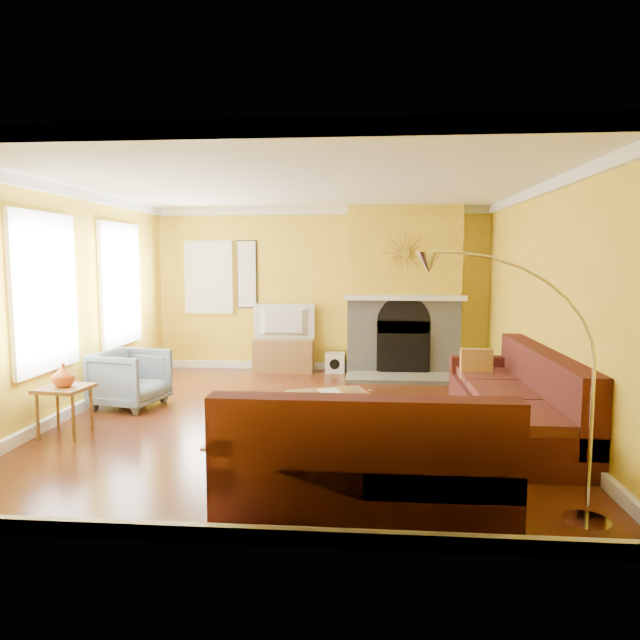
# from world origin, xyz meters

# --- Properties ---
(floor) EXTENTS (5.50, 6.00, 0.02)m
(floor) POSITION_xyz_m (0.00, 0.00, -0.01)
(floor) COLOR #602B14
(floor) RESTS_ON ground
(ceiling) EXTENTS (5.50, 6.00, 0.02)m
(ceiling) POSITION_xyz_m (0.00, 0.00, 2.71)
(ceiling) COLOR white
(ceiling) RESTS_ON ground
(wall_back) EXTENTS (5.50, 0.02, 2.70)m
(wall_back) POSITION_xyz_m (0.00, 3.01, 1.35)
(wall_back) COLOR gold
(wall_back) RESTS_ON ground
(wall_front) EXTENTS (5.50, 0.02, 2.70)m
(wall_front) POSITION_xyz_m (0.00, -3.01, 1.35)
(wall_front) COLOR gold
(wall_front) RESTS_ON ground
(wall_left) EXTENTS (0.02, 6.00, 2.70)m
(wall_left) POSITION_xyz_m (-2.76, 0.00, 1.35)
(wall_left) COLOR gold
(wall_left) RESTS_ON ground
(wall_right) EXTENTS (0.02, 6.00, 2.70)m
(wall_right) POSITION_xyz_m (2.76, 0.00, 1.35)
(wall_right) COLOR gold
(wall_right) RESTS_ON ground
(baseboard) EXTENTS (5.50, 6.00, 0.12)m
(baseboard) POSITION_xyz_m (0.00, 0.00, 0.06)
(baseboard) COLOR white
(baseboard) RESTS_ON floor
(crown_molding) EXTENTS (5.50, 6.00, 0.12)m
(crown_molding) POSITION_xyz_m (0.00, 0.00, 2.64)
(crown_molding) COLOR white
(crown_molding) RESTS_ON ceiling
(window_left_near) EXTENTS (0.06, 1.22, 1.72)m
(window_left_near) POSITION_xyz_m (-2.72, 1.30, 1.50)
(window_left_near) COLOR white
(window_left_near) RESTS_ON wall_left
(window_left_far) EXTENTS (0.06, 1.22, 1.72)m
(window_left_far) POSITION_xyz_m (-2.72, -0.60, 1.50)
(window_left_far) COLOR white
(window_left_far) RESTS_ON wall_left
(window_back) EXTENTS (0.82, 0.06, 1.22)m
(window_back) POSITION_xyz_m (-1.90, 2.96, 1.55)
(window_back) COLOR white
(window_back) RESTS_ON wall_back
(wall_art) EXTENTS (0.34, 0.04, 1.14)m
(wall_art) POSITION_xyz_m (-1.25, 2.97, 1.60)
(wall_art) COLOR white
(wall_art) RESTS_ON wall_back
(fireplace) EXTENTS (1.80, 0.40, 2.70)m
(fireplace) POSITION_xyz_m (1.35, 2.80, 1.35)
(fireplace) COLOR gray
(fireplace) RESTS_ON floor
(mantel) EXTENTS (1.92, 0.22, 0.08)m
(mantel) POSITION_xyz_m (1.35, 2.56, 1.25)
(mantel) COLOR white
(mantel) RESTS_ON fireplace
(hearth) EXTENTS (1.80, 0.70, 0.06)m
(hearth) POSITION_xyz_m (1.35, 2.25, 0.03)
(hearth) COLOR gray
(hearth) RESTS_ON floor
(sunburst) EXTENTS (0.70, 0.04, 0.70)m
(sunburst) POSITION_xyz_m (1.35, 2.57, 1.95)
(sunburst) COLOR olive
(sunburst) RESTS_ON fireplace
(rug) EXTENTS (2.40, 1.80, 0.02)m
(rug) POSITION_xyz_m (0.35, -0.30, 0.01)
(rug) COLOR beige
(rug) RESTS_ON floor
(sectional_sofa) EXTENTS (3.10, 3.70, 0.90)m
(sectional_sofa) POSITION_xyz_m (1.20, -0.85, 0.45)
(sectional_sofa) COLOR #471916
(sectional_sofa) RESTS_ON floor
(coffee_table) EXTENTS (1.16, 1.16, 0.36)m
(coffee_table) POSITION_xyz_m (0.40, -0.35, 0.18)
(coffee_table) COLOR white
(coffee_table) RESTS_ON floor
(media_console) EXTENTS (0.98, 0.44, 0.54)m
(media_console) POSITION_xyz_m (-0.60, 2.75, 0.27)
(media_console) COLOR olive
(media_console) RESTS_ON floor
(tv) EXTENTS (1.01, 0.19, 0.58)m
(tv) POSITION_xyz_m (-0.60, 2.75, 0.83)
(tv) COLOR black
(tv) RESTS_ON media_console
(subwoofer) EXTENTS (0.31, 0.31, 0.31)m
(subwoofer) POSITION_xyz_m (0.25, 2.78, 0.16)
(subwoofer) COLOR white
(subwoofer) RESTS_ON floor
(armchair) EXTENTS (0.94, 0.92, 0.72)m
(armchair) POSITION_xyz_m (-2.20, 0.35, 0.36)
(armchair) COLOR slate
(armchair) RESTS_ON floor
(side_table) EXTENTS (0.53, 0.53, 0.52)m
(side_table) POSITION_xyz_m (-2.40, -0.85, 0.26)
(side_table) COLOR olive
(side_table) RESTS_ON floor
(vase) EXTENTS (0.25, 0.25, 0.25)m
(vase) POSITION_xyz_m (-2.40, -0.85, 0.65)
(vase) COLOR #D8591E
(vase) RESTS_ON side_table
(book) EXTENTS (0.30, 0.34, 0.03)m
(book) POSITION_xyz_m (0.26, -0.26, 0.37)
(book) COLOR white
(book) RESTS_ON coffee_table
(arc_lamp) EXTENTS (1.23, 0.36, 1.90)m
(arc_lamp) POSITION_xyz_m (1.79, -2.55, 0.95)
(arc_lamp) COLOR silver
(arc_lamp) RESTS_ON floor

